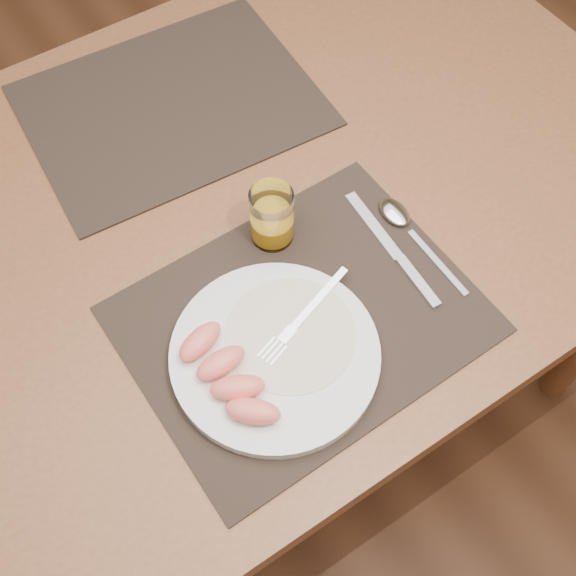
# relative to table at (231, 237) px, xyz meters

# --- Properties ---
(ground) EXTENTS (5.00, 5.00, 0.00)m
(ground) POSITION_rel_table_xyz_m (0.00, 0.00, -0.67)
(ground) COLOR brown
(ground) RESTS_ON ground
(table) EXTENTS (1.40, 0.90, 0.75)m
(table) POSITION_rel_table_xyz_m (0.00, 0.00, 0.00)
(table) COLOR brown
(table) RESTS_ON ground
(placemat_near) EXTENTS (0.46, 0.36, 0.00)m
(placemat_near) POSITION_rel_table_xyz_m (-0.02, -0.22, 0.09)
(placemat_near) COLOR #2E241D
(placemat_near) RESTS_ON table
(placemat_far) EXTENTS (0.47, 0.38, 0.00)m
(placemat_far) POSITION_rel_table_xyz_m (0.03, 0.22, 0.09)
(placemat_far) COLOR #2E241D
(placemat_far) RESTS_ON table
(plate) EXTENTS (0.27, 0.27, 0.02)m
(plate) POSITION_rel_table_xyz_m (-0.08, -0.25, 0.10)
(plate) COLOR white
(plate) RESTS_ON placemat_near
(plate_dressing) EXTENTS (0.17, 0.17, 0.00)m
(plate_dressing) POSITION_rel_table_xyz_m (-0.05, -0.24, 0.10)
(plate_dressing) COLOR white
(plate_dressing) RESTS_ON plate
(fork) EXTENTS (0.17, 0.07, 0.00)m
(fork) POSITION_rel_table_xyz_m (-0.03, -0.23, 0.11)
(fork) COLOR silver
(fork) RESTS_ON plate
(knife) EXTENTS (0.03, 0.22, 0.01)m
(knife) POSITION_rel_table_xyz_m (0.15, -0.22, 0.09)
(knife) COLOR silver
(knife) RESTS_ON placemat_near
(spoon) EXTENTS (0.04, 0.19, 0.01)m
(spoon) POSITION_rel_table_xyz_m (0.19, -0.17, 0.09)
(spoon) COLOR silver
(spoon) RESTS_ON placemat_near
(juice_glass) EXTENTS (0.06, 0.06, 0.09)m
(juice_glass) POSITION_rel_table_xyz_m (0.03, -0.09, 0.13)
(juice_glass) COLOR white
(juice_glass) RESTS_ON placemat_near
(grapefruit_wedges) EXTENTS (0.08, 0.18, 0.03)m
(grapefruit_wedges) POSITION_rel_table_xyz_m (-0.15, -0.25, 0.12)
(grapefruit_wedges) COLOR #FF7968
(grapefruit_wedges) RESTS_ON plate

